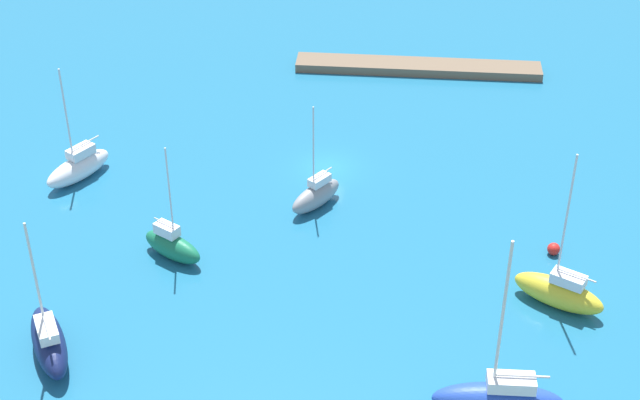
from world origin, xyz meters
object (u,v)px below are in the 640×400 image
(sailboat_blue_outer_mooring, at_px, (499,399))
(sailboat_navy_mid_basin, at_px, (49,341))
(sailboat_green_by_breakwater, at_px, (172,245))
(sailboat_gray_center_basin, at_px, (316,195))
(sailboat_yellow_inner_mooring, at_px, (559,291))
(mooring_buoy_red, at_px, (554,249))
(pier_dock, at_px, (418,67))
(sailboat_white_lone_north, at_px, (78,167))

(sailboat_blue_outer_mooring, height_order, sailboat_navy_mid_basin, sailboat_blue_outer_mooring)
(sailboat_green_by_breakwater, bearing_deg, sailboat_navy_mid_basin, -85.82)
(sailboat_gray_center_basin, bearing_deg, sailboat_green_by_breakwater, -15.90)
(sailboat_blue_outer_mooring, bearing_deg, sailboat_yellow_inner_mooring, -115.32)
(sailboat_green_by_breakwater, bearing_deg, sailboat_yellow_inner_mooring, 24.39)
(sailboat_yellow_inner_mooring, distance_m, mooring_buoy_red, 5.63)
(pier_dock, distance_m, sailboat_navy_mid_basin, 46.81)
(sailboat_white_lone_north, distance_m, sailboat_blue_outer_mooring, 38.18)
(sailboat_gray_center_basin, xyz_separation_m, mooring_buoy_red, (-17.03, 4.44, -0.59))
(sailboat_white_lone_north, xyz_separation_m, mooring_buoy_red, (-35.79, 6.67, -0.63))
(sailboat_yellow_inner_mooring, bearing_deg, sailboat_navy_mid_basin, 42.02)
(pier_dock, relative_size, sailboat_green_by_breakwater, 2.57)
(sailboat_yellow_inner_mooring, bearing_deg, sailboat_blue_outer_mooring, 94.20)
(sailboat_green_by_breakwater, bearing_deg, mooring_buoy_red, 36.56)
(sailboat_blue_outer_mooring, distance_m, sailboat_navy_mid_basin, 26.84)
(pier_dock, height_order, sailboat_gray_center_basin, sailboat_gray_center_basin)
(sailboat_gray_center_basin, bearing_deg, sailboat_yellow_inner_mooring, 95.44)
(sailboat_gray_center_basin, xyz_separation_m, sailboat_blue_outer_mooring, (-12.20, 20.12, 0.19))
(sailboat_navy_mid_basin, bearing_deg, sailboat_green_by_breakwater, -54.39)
(sailboat_white_lone_north, distance_m, sailboat_navy_mid_basin, 20.39)
(mooring_buoy_red, bearing_deg, sailboat_white_lone_north, -10.55)
(sailboat_gray_center_basin, xyz_separation_m, sailboat_navy_mid_basin, (14.53, 17.72, 0.21))
(pier_dock, xyz_separation_m, sailboat_navy_mid_basin, (21.96, 41.33, 0.85))
(sailboat_navy_mid_basin, bearing_deg, mooring_buoy_red, -95.15)
(sailboat_navy_mid_basin, distance_m, sailboat_yellow_inner_mooring, 32.16)
(pier_dock, bearing_deg, sailboat_white_lone_north, 39.23)
(sailboat_yellow_inner_mooring, height_order, mooring_buoy_red, sailboat_yellow_inner_mooring)
(pier_dock, bearing_deg, sailboat_blue_outer_mooring, 96.22)
(sailboat_blue_outer_mooring, relative_size, sailboat_yellow_inner_mooring, 1.08)
(pier_dock, distance_m, sailboat_blue_outer_mooring, 44.00)
(sailboat_green_by_breakwater, relative_size, sailboat_yellow_inner_mooring, 0.79)
(sailboat_blue_outer_mooring, relative_size, mooring_buoy_red, 13.68)
(sailboat_blue_outer_mooring, distance_m, mooring_buoy_red, 16.43)
(sailboat_green_by_breakwater, bearing_deg, sailboat_blue_outer_mooring, -0.43)
(pier_dock, bearing_deg, sailboat_green_by_breakwater, 61.49)
(sailboat_blue_outer_mooring, xyz_separation_m, sailboat_green_by_breakwater, (21.50, -12.93, -0.18))
(pier_dock, height_order, sailboat_green_by_breakwater, sailboat_green_by_breakwater)
(sailboat_green_by_breakwater, xyz_separation_m, mooring_buoy_red, (-26.33, -2.75, -0.61))
(sailboat_green_by_breakwater, height_order, mooring_buoy_red, sailboat_green_by_breakwater)
(sailboat_blue_outer_mooring, distance_m, sailboat_green_by_breakwater, 25.09)
(sailboat_blue_outer_mooring, height_order, mooring_buoy_red, sailboat_blue_outer_mooring)
(sailboat_green_by_breakwater, relative_size, mooring_buoy_red, 10.02)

